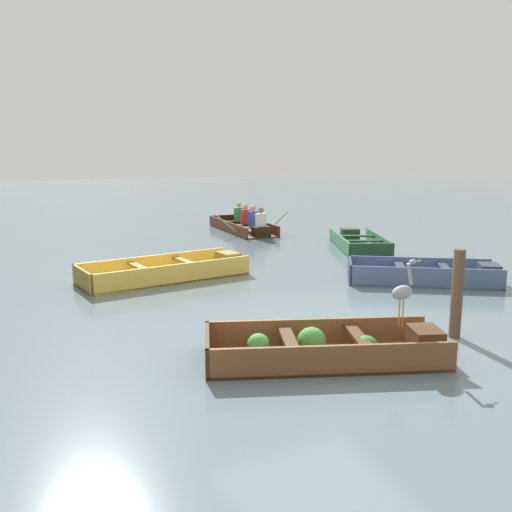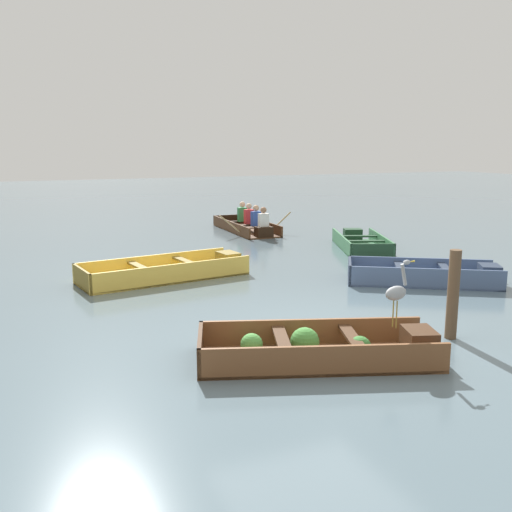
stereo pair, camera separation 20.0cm
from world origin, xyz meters
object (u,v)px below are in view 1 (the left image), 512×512
(skiff_slate_blue_mid_moored, at_px, (430,275))
(mooring_post, at_px, (457,294))
(skiff_yellow_near_moored, at_px, (171,271))
(dinghy_wooden_brown_foreground, at_px, (330,348))
(rowboat_dark_varnish_with_crew, at_px, (245,225))
(skiff_green_far_moored, at_px, (358,243))
(heron_on_dinghy, at_px, (403,290))

(skiff_slate_blue_mid_moored, xyz_separation_m, mooring_post, (-1.93, -2.70, 0.49))
(skiff_slate_blue_mid_moored, bearing_deg, skiff_yellow_near_moored, 151.27)
(skiff_yellow_near_moored, bearing_deg, mooring_post, -63.63)
(dinghy_wooden_brown_foreground, distance_m, skiff_yellow_near_moored, 5.18)
(skiff_slate_blue_mid_moored, relative_size, mooring_post, 2.39)
(skiff_yellow_near_moored, bearing_deg, skiff_slate_blue_mid_moored, -28.73)
(skiff_slate_blue_mid_moored, bearing_deg, rowboat_dark_varnish_with_crew, 94.85)
(skiff_green_far_moored, distance_m, mooring_post, 7.11)
(skiff_yellow_near_moored, bearing_deg, heron_on_dinghy, -75.96)
(skiff_yellow_near_moored, bearing_deg, dinghy_wooden_brown_foreground, -84.24)
(rowboat_dark_varnish_with_crew, relative_size, heron_on_dinghy, 3.95)
(skiff_slate_blue_mid_moored, relative_size, rowboat_dark_varnish_with_crew, 0.90)
(rowboat_dark_varnish_with_crew, relative_size, mooring_post, 2.67)
(skiff_green_far_moored, xyz_separation_m, rowboat_dark_varnish_with_crew, (-1.58, 3.72, 0.10))
(mooring_post, bearing_deg, dinghy_wooden_brown_foreground, -179.81)
(skiff_slate_blue_mid_moored, height_order, rowboat_dark_varnish_with_crew, rowboat_dark_varnish_with_crew)
(dinghy_wooden_brown_foreground, height_order, skiff_slate_blue_mid_moored, dinghy_wooden_brown_foreground)
(skiff_slate_blue_mid_moored, bearing_deg, mooring_post, -125.58)
(skiff_yellow_near_moored, relative_size, skiff_green_far_moored, 1.20)
(mooring_post, bearing_deg, skiff_yellow_near_moored, 116.37)
(skiff_green_far_moored, height_order, heron_on_dinghy, heron_on_dinghy)
(skiff_yellow_near_moored, relative_size, heron_on_dinghy, 4.10)
(skiff_slate_blue_mid_moored, bearing_deg, dinghy_wooden_brown_foreground, -145.70)
(rowboat_dark_varnish_with_crew, height_order, mooring_post, mooring_post)
(skiff_yellow_near_moored, xyz_separation_m, heron_on_dinghy, (1.37, -5.46, 0.74))
(dinghy_wooden_brown_foreground, distance_m, heron_on_dinghy, 1.15)
(skiff_green_far_moored, distance_m, rowboat_dark_varnish_with_crew, 4.05)
(skiff_yellow_near_moored, height_order, heron_on_dinghy, heron_on_dinghy)
(heron_on_dinghy, relative_size, mooring_post, 0.67)
(heron_on_dinghy, distance_m, mooring_post, 1.25)
(dinghy_wooden_brown_foreground, xyz_separation_m, heron_on_dinghy, (0.84, -0.30, 0.72))
(skiff_yellow_near_moored, height_order, mooring_post, mooring_post)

